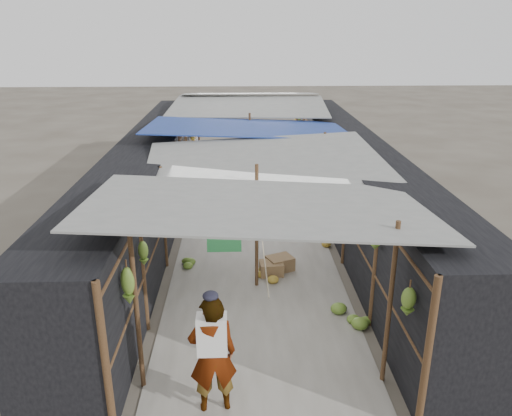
{
  "coord_description": "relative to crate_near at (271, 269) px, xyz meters",
  "views": [
    {
      "loc": [
        -0.33,
        -6.15,
        5.05
      ],
      "look_at": [
        0.03,
        4.28,
        1.25
      ],
      "focal_mm": 35.0,
      "sensor_mm": 36.0,
      "label": 1
    }
  ],
  "objects": [
    {
      "name": "crate_mid",
      "position": [
        0.2,
        0.21,
        0.01
      ],
      "size": [
        0.67,
        0.61,
        0.32
      ],
      "primitive_type": "cube",
      "rotation": [
        0.0,
        0.0,
        0.42
      ],
      "color": "#96764C",
      "rests_on": "ground"
    },
    {
      "name": "crate_near",
      "position": [
        0.0,
        0.0,
        0.0
      ],
      "size": [
        0.53,
        0.43,
        0.3
      ],
      "primitive_type": "cube",
      "rotation": [
        0.0,
        0.0,
        0.08
      ],
      "color": "#96764C",
      "rests_on": "ground"
    },
    {
      "name": "stall_right",
      "position": [
        2.37,
        3.03,
        1.0
      ],
      "size": [
        1.4,
        15.0,
        2.3
      ],
      "primitive_type": "cube",
      "color": "black",
      "rests_on": "ground"
    },
    {
      "name": "market_canopy",
      "position": [
        -0.31,
        3.37,
        2.26
      ],
      "size": [
        5.62,
        15.2,
        2.77
      ],
      "color": "brown",
      "rests_on": "ground"
    },
    {
      "name": "ground",
      "position": [
        -0.33,
        -3.47,
        -0.15
      ],
      "size": [
        80.0,
        80.0,
        0.0
      ],
      "primitive_type": "plane",
      "color": "#6B6356",
      "rests_on": "ground"
    },
    {
      "name": "vendor_elderly",
      "position": [
        -1.05,
        -3.97,
        0.74
      ],
      "size": [
        0.71,
        0.52,
        1.78
      ],
      "primitive_type": "imported",
      "rotation": [
        0.0,
        0.0,
        3.29
      ],
      "color": "white",
      "rests_on": "ground"
    },
    {
      "name": "hanging_bananas",
      "position": [
        -0.58,
        2.95,
        1.49
      ],
      "size": [
        3.96,
        13.61,
        0.82
      ],
      "color": "olive",
      "rests_on": "ground"
    },
    {
      "name": "shopper_blue",
      "position": [
        -0.34,
        5.04,
        0.76
      ],
      "size": [
        1.11,
        1.05,
        1.81
      ],
      "primitive_type": "imported",
      "rotation": [
        0.0,
        0.0,
        0.55
      ],
      "color": "#204CA0",
      "rests_on": "ground"
    },
    {
      "name": "black_basin",
      "position": [
        1.37,
        4.4,
        -0.07
      ],
      "size": [
        0.53,
        0.53,
        0.16
      ],
      "primitive_type": "cylinder",
      "color": "black",
      "rests_on": "ground"
    },
    {
      "name": "crate_back",
      "position": [
        -0.61,
        7.1,
        -0.0
      ],
      "size": [
        0.54,
        0.48,
        0.3
      ],
      "primitive_type": "cube",
      "rotation": [
        0.0,
        0.0,
        -0.24
      ],
      "color": "#96764C",
      "rests_on": "ground"
    },
    {
      "name": "vendor_seated",
      "position": [
        0.58,
        6.86,
        0.32
      ],
      "size": [
        0.57,
        0.7,
        0.94
      ],
      "primitive_type": "imported",
      "rotation": [
        0.0,
        0.0,
        -1.13
      ],
      "color": "#49443F",
      "rests_on": "ground"
    },
    {
      "name": "aisle_slab",
      "position": [
        -0.33,
        3.03,
        -0.14
      ],
      "size": [
        3.6,
        16.0,
        0.02
      ],
      "primitive_type": "cube",
      "color": "#9E998E",
      "rests_on": "ground"
    },
    {
      "name": "floor_bananas",
      "position": [
        0.32,
        1.6,
        0.01
      ],
      "size": [
        3.66,
        9.5,
        0.35
      ],
      "color": "#A4822A",
      "rests_on": "ground"
    },
    {
      "name": "stall_left",
      "position": [
        -3.03,
        3.03,
        1.0
      ],
      "size": [
        1.4,
        15.0,
        2.3
      ],
      "primitive_type": "cube",
      "color": "black",
      "rests_on": "ground"
    }
  ]
}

